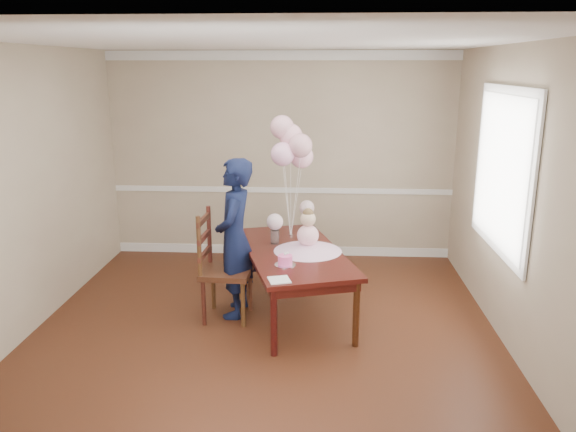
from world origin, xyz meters
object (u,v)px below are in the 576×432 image
at_px(birthday_cake, 285,260).
at_px(woman, 235,238).
at_px(dining_chair_seat, 227,272).
at_px(dining_table_top, 294,252).

bearing_deg(birthday_cake, woman, 143.78).
bearing_deg(birthday_cake, dining_chair_seat, 154.59).
xyz_separation_m(dining_table_top, dining_chair_seat, (-0.67, -0.16, -0.17)).
xyz_separation_m(dining_chair_seat, woman, (0.07, 0.10, 0.32)).
bearing_deg(dining_table_top, dining_chair_seat, 176.64).
relative_size(birthday_cake, woman, 0.08).
height_order(dining_table_top, birthday_cake, birthday_cake).
xyz_separation_m(birthday_cake, woman, (-0.54, 0.39, 0.08)).
distance_m(dining_table_top, dining_chair_seat, 0.70).
relative_size(dining_table_top, birthday_cake, 13.33).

